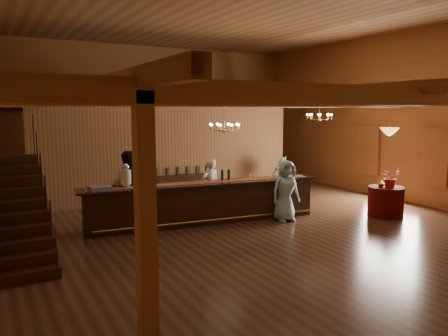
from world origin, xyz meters
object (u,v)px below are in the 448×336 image
pendant_lamp (389,131)px  floor_plant (277,175)px  beverage_dispenser (126,176)px  bartender (210,186)px  tasting_bar (204,202)px  backbar_shelf (172,188)px  chandelier_right (319,116)px  guest (286,191)px  staff_second (128,189)px  raffle_drum (290,171)px  chandelier_left (224,127)px  round_table (386,202)px

pendant_lamp → floor_plant: bearing=98.4°
beverage_dispenser → bartender: beverage_dispenser is taller
tasting_bar → backbar_shelf: 3.14m
chandelier_right → bartender: 4.35m
beverage_dispenser → backbar_shelf: beverage_dispenser is taller
tasting_bar → chandelier_right: bearing=15.4°
beverage_dispenser → backbar_shelf: size_ratio=0.21×
beverage_dispenser → guest: bearing=-16.4°
bartender → floor_plant: (3.54, 1.61, -0.13)m
backbar_shelf → tasting_bar: bearing=-88.1°
staff_second → floor_plant: bearing=-179.2°
raffle_drum → guest: size_ratio=0.21×
raffle_drum → chandelier_right: (1.92, 1.04, 1.52)m
bartender → pendant_lamp: bearing=139.9°
bartender → chandelier_left: bearing=77.2°
round_table → bartender: 4.99m
tasting_bar → backbar_shelf: tasting_bar is taller
round_table → staff_second: staff_second is taller
tasting_bar → raffle_drum: (2.56, -0.35, 0.71)m
raffle_drum → bartender: bearing=148.5°
beverage_dispenser → chandelier_left: (2.52, -0.47, 1.19)m
chandelier_right → guest: size_ratio=0.48×
backbar_shelf → guest: 4.36m
chandelier_left → guest: size_ratio=0.49×
raffle_drum → round_table: raffle_drum is taller
floor_plant → guest: bearing=-122.7°
raffle_drum → round_table: (2.22, -1.50, -0.84)m
pendant_lamp → bartender: (-4.18, 2.70, -1.60)m
pendant_lamp → guest: 3.34m
tasting_bar → floor_plant: (4.15, 2.45, 0.12)m
chandelier_left → bartender: 2.03m
chandelier_left → staff_second: 2.97m
raffle_drum → pendant_lamp: 2.91m
backbar_shelf → round_table: (4.43, -4.97, 0.01)m
guest → backbar_shelf: bearing=117.6°
raffle_drum → pendant_lamp: size_ratio=0.38×
guest → raffle_drum: bearing=48.9°
tasting_bar → pendant_lamp: (4.78, -1.86, 1.85)m
backbar_shelf → guest: guest is taller
raffle_drum → backbar_shelf: raffle_drum is taller
backbar_shelf → guest: bearing=-59.3°
raffle_drum → pendant_lamp: bearing=-34.1°
beverage_dispenser → floor_plant: beverage_dispenser is taller
raffle_drum → staff_second: size_ratio=0.17×
tasting_bar → round_table: (4.78, -1.86, -0.13)m
raffle_drum → floor_plant: bearing=60.5°
chandelier_left → floor_plant: bearing=35.9°
chandelier_right → staff_second: chandelier_right is taller
bartender → staff_second: staff_second is taller
floor_plant → staff_second: bearing=-163.3°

